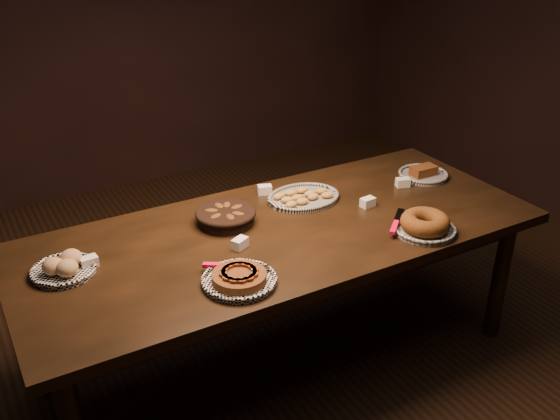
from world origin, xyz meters
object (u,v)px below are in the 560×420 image
bundt_cake_plate (425,225)px  apple_tart_plate (239,278)px  buffet_table (282,243)px  madeleine_platter (303,197)px

bundt_cake_plate → apple_tart_plate: bearing=-161.0°
buffet_table → madeleine_platter: madeleine_platter is taller
buffet_table → bundt_cake_plate: bearing=-32.4°
apple_tart_plate → bundt_cake_plate: size_ratio=0.89×
apple_tart_plate → madeleine_platter: 0.80m
buffet_table → bundt_cake_plate: (0.54, -0.34, 0.11)m
buffet_table → apple_tart_plate: (-0.37, -0.31, 0.10)m
apple_tart_plate → bundt_cake_plate: 0.91m
buffet_table → bundt_cake_plate: 0.65m
buffet_table → apple_tart_plate: size_ratio=7.68×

